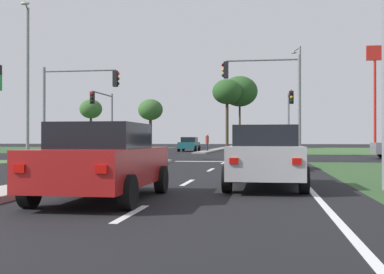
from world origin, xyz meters
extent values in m
plane|color=black|center=(0.00, 30.00, 0.00)|extent=(200.00, 200.00, 0.00)
cube|color=#2D4C28|center=(-25.50, 54.50, 0.00)|extent=(35.00, 35.00, 0.01)
cube|color=#ADA89E|center=(0.00, 11.00, 0.07)|extent=(1.20, 22.00, 0.14)
cube|color=gray|center=(0.00, 55.00, 0.07)|extent=(1.20, 36.00, 0.14)
cube|color=silver|center=(3.50, 3.48, 0.01)|extent=(0.14, 2.00, 0.01)
cube|color=silver|center=(3.50, 9.48, 0.01)|extent=(0.14, 2.00, 0.01)
cube|color=silver|center=(3.50, 15.48, 0.01)|extent=(0.14, 2.00, 0.01)
cube|color=silver|center=(3.50, 21.48, 0.01)|extent=(0.14, 2.00, 0.01)
cube|color=silver|center=(3.50, 27.48, 0.01)|extent=(0.14, 2.00, 0.01)
cube|color=silver|center=(6.85, 12.00, 0.01)|extent=(0.14, 24.00, 0.01)
cube|color=silver|center=(3.80, 23.00, 0.01)|extent=(6.40, 0.50, 0.01)
cube|color=silver|center=(-6.40, 24.80, 0.01)|extent=(0.70, 2.80, 0.01)
cube|color=silver|center=(-5.25, 24.80, 0.01)|extent=(0.70, 2.80, 0.01)
cube|color=silver|center=(-4.10, 24.80, 0.01)|extent=(0.70, 2.80, 0.01)
cube|color=silver|center=(-2.95, 24.80, 0.01)|extent=(0.70, 2.80, 0.01)
cube|color=silver|center=(-1.80, 24.80, 0.01)|extent=(0.70, 2.80, 0.01)
cube|color=#19565B|center=(-2.23, 46.05, 0.65)|extent=(1.73, 4.44, 0.66)
cube|color=black|center=(-2.23, 46.20, 1.24)|extent=(1.52, 2.04, 0.52)
cube|color=red|center=(-1.58, 48.29, 0.72)|extent=(0.20, 0.04, 0.14)
cube|color=red|center=(-2.89, 48.29, 0.72)|extent=(0.20, 0.04, 0.14)
cylinder|color=black|center=(-1.37, 44.63, 0.32)|extent=(0.22, 0.64, 0.64)
cylinder|color=black|center=(-3.10, 44.63, 0.32)|extent=(0.22, 0.64, 0.64)
cylinder|color=black|center=(-1.37, 47.47, 0.32)|extent=(0.22, 0.64, 0.64)
cylinder|color=black|center=(-3.10, 47.47, 0.32)|extent=(0.22, 0.64, 0.64)
cube|color=black|center=(-7.48, 29.84, 0.70)|extent=(4.49, 1.75, 0.75)
cube|color=black|center=(-7.63, 29.84, 1.33)|extent=(2.06, 1.54, 0.52)
cube|color=red|center=(-9.74, 30.51, 0.77)|extent=(0.04, 0.20, 0.14)
cube|color=red|center=(-9.74, 29.18, 0.77)|extent=(0.04, 0.20, 0.14)
cylinder|color=black|center=(-6.04, 30.72, 0.32)|extent=(0.64, 0.22, 0.64)
cylinder|color=black|center=(-6.04, 28.97, 0.32)|extent=(0.64, 0.22, 0.64)
cylinder|color=black|center=(-8.91, 30.72, 0.32)|extent=(0.64, 0.22, 0.64)
cylinder|color=black|center=(-8.91, 28.97, 0.32)|extent=(0.64, 0.22, 0.64)
cube|color=#B7B7BC|center=(5.74, 8.44, 0.71)|extent=(1.79, 4.41, 0.78)
cube|color=black|center=(5.74, 8.29, 1.36)|extent=(1.57, 2.03, 0.52)
cube|color=red|center=(5.06, 6.22, 0.79)|extent=(0.20, 0.04, 0.14)
cube|color=red|center=(6.42, 6.22, 0.79)|extent=(0.20, 0.04, 0.14)
cylinder|color=black|center=(4.84, 9.86, 0.32)|extent=(0.22, 0.64, 0.64)
cylinder|color=black|center=(6.63, 9.86, 0.32)|extent=(0.22, 0.64, 0.64)
cylinder|color=black|center=(4.84, 7.03, 0.32)|extent=(0.22, 0.64, 0.64)
cylinder|color=black|center=(6.63, 7.03, 0.32)|extent=(0.22, 0.64, 0.64)
cube|color=#A31919|center=(2.39, 5.28, 0.70)|extent=(1.88, 4.33, 0.76)
cube|color=black|center=(2.39, 5.13, 1.34)|extent=(1.65, 1.99, 0.52)
cube|color=red|center=(1.68, 3.09, 0.77)|extent=(0.20, 0.04, 0.14)
cube|color=red|center=(3.10, 3.09, 0.77)|extent=(0.20, 0.04, 0.14)
cylinder|color=black|center=(1.45, 6.66, 0.32)|extent=(0.22, 0.64, 0.64)
cylinder|color=black|center=(3.33, 6.66, 0.32)|extent=(0.22, 0.64, 0.64)
cylinder|color=black|center=(1.45, 3.89, 0.32)|extent=(0.22, 0.64, 0.64)
cylinder|color=black|center=(3.33, 3.89, 0.32)|extent=(0.22, 0.64, 0.64)
cylinder|color=black|center=(13.43, 29.49, 0.32)|extent=(0.64, 0.22, 0.64)
cube|color=silver|center=(5.60, 16.51, 0.65)|extent=(1.84, 4.35, 0.66)
cube|color=black|center=(5.60, 16.36, 1.24)|extent=(1.62, 2.00, 0.52)
cube|color=red|center=(4.90, 14.31, 0.72)|extent=(0.20, 0.04, 0.14)
cube|color=red|center=(6.30, 14.31, 0.72)|extent=(0.20, 0.04, 0.14)
cylinder|color=black|center=(4.68, 17.90, 0.32)|extent=(0.22, 0.64, 0.64)
cylinder|color=black|center=(6.52, 17.90, 0.32)|extent=(0.22, 0.64, 0.64)
cylinder|color=black|center=(4.68, 15.12, 0.32)|extent=(0.22, 0.64, 0.64)
cylinder|color=black|center=(6.52, 15.12, 0.32)|extent=(0.22, 0.64, 0.64)
cylinder|color=gray|center=(-7.60, 36.60, 2.64)|extent=(0.18, 0.18, 5.27)
cylinder|color=gray|center=(-7.60, 34.17, 5.02)|extent=(0.12, 4.87, 0.12)
cube|color=black|center=(-7.60, 31.73, 4.50)|extent=(0.32, 0.26, 0.95)
sphere|color=red|center=(-7.60, 31.57, 4.80)|extent=(0.20, 0.20, 0.20)
sphere|color=#3A2405|center=(-7.60, 31.57, 4.50)|extent=(0.20, 0.20, 0.20)
sphere|color=black|center=(-7.60, 31.57, 4.20)|extent=(0.20, 0.20, 0.20)
cylinder|color=gray|center=(7.60, 23.40, 3.01)|extent=(0.18, 0.18, 6.02)
cylinder|color=gray|center=(5.54, 23.40, 5.77)|extent=(4.11, 0.12, 0.12)
cube|color=black|center=(3.49, 23.40, 5.25)|extent=(0.26, 0.32, 0.95)
sphere|color=#360503|center=(3.33, 23.40, 5.55)|extent=(0.20, 0.20, 0.20)
sphere|color=orange|center=(3.33, 23.40, 5.25)|extent=(0.20, 0.20, 0.20)
sphere|color=black|center=(3.33, 23.40, 4.95)|extent=(0.20, 0.20, 0.20)
cylinder|color=gray|center=(-7.60, 23.40, 2.82)|extent=(0.18, 0.18, 5.65)
cylinder|color=gray|center=(-5.35, 23.40, 5.40)|extent=(4.50, 0.12, 0.12)
cube|color=black|center=(-3.10, 23.40, 4.87)|extent=(0.26, 0.32, 0.95)
sphere|color=red|center=(-2.94, 23.40, 5.17)|extent=(0.20, 0.20, 0.20)
sphere|color=#3A2405|center=(-2.94, 23.40, 4.87)|extent=(0.20, 0.20, 0.20)
sphere|color=black|center=(-2.94, 23.40, 4.57)|extent=(0.20, 0.20, 0.20)
cylinder|color=gray|center=(7.60, 36.60, 2.56)|extent=(0.18, 0.18, 5.12)
cylinder|color=gray|center=(7.60, 34.22, 4.87)|extent=(0.12, 4.75, 0.12)
cube|color=black|center=(7.60, 31.85, 4.34)|extent=(0.32, 0.26, 0.95)
sphere|color=#360503|center=(7.60, 31.69, 4.64)|extent=(0.20, 0.20, 0.20)
sphere|color=orange|center=(7.60, 31.69, 4.34)|extent=(0.20, 0.20, 0.20)
sphere|color=black|center=(7.60, 31.69, 4.04)|extent=(0.20, 0.20, 0.20)
cylinder|color=gray|center=(-8.71, 23.49, 4.68)|extent=(0.20, 0.20, 9.35)
cylinder|color=gray|center=(-8.39, 22.69, 9.25)|extent=(0.74, 1.63, 0.10)
ellipsoid|color=#B2B2A8|center=(-8.06, 21.90, 9.15)|extent=(0.56, 0.28, 0.20)
cylinder|color=gray|center=(8.71, 39.20, 4.73)|extent=(0.20, 0.20, 9.46)
cylinder|color=gray|center=(8.50, 40.18, 9.36)|extent=(0.52, 1.99, 0.10)
ellipsoid|color=#B2B2A8|center=(8.29, 41.17, 9.26)|extent=(0.56, 0.28, 0.20)
cylinder|color=#232833|center=(-0.05, 43.72, 0.50)|extent=(0.16, 0.16, 0.72)
cylinder|color=maroon|center=(-0.05, 43.72, 1.23)|extent=(0.34, 0.34, 0.75)
sphere|color=tan|center=(-0.05, 43.72, 1.71)|extent=(0.21, 0.21, 0.21)
cylinder|color=red|center=(17.47, 50.75, 4.93)|extent=(0.28, 0.28, 9.86)
cube|color=red|center=(17.47, 50.75, 10.66)|extent=(1.80, 0.30, 1.60)
torus|color=yellow|center=(17.08, 50.92, 10.66)|extent=(0.96, 0.16, 0.96)
torus|color=yellow|center=(17.87, 50.92, 10.66)|extent=(0.96, 0.16, 0.96)
cylinder|color=#423323|center=(-19.52, 63.46, 2.41)|extent=(0.34, 0.34, 4.81)
ellipsoid|color=#38602D|center=(-19.52, 63.46, 5.71)|extent=(3.27, 3.27, 2.78)
cylinder|color=#423323|center=(-11.27, 66.25, 2.34)|extent=(0.45, 0.45, 4.69)
ellipsoid|color=#38602D|center=(-11.27, 66.25, 5.70)|extent=(3.69, 3.69, 3.14)
cylinder|color=#423323|center=(0.45, 62.54, 3.36)|extent=(0.41, 0.41, 6.73)
ellipsoid|color=#285123|center=(0.45, 62.54, 7.85)|extent=(4.07, 4.07, 3.46)
cylinder|color=#423323|center=(2.05, 65.13, 3.36)|extent=(0.28, 0.28, 6.72)
ellipsoid|color=#285123|center=(2.05, 65.13, 8.13)|extent=(5.10, 5.10, 4.33)
camera|label=1|loc=(5.76, -4.51, 1.26)|focal=45.60mm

